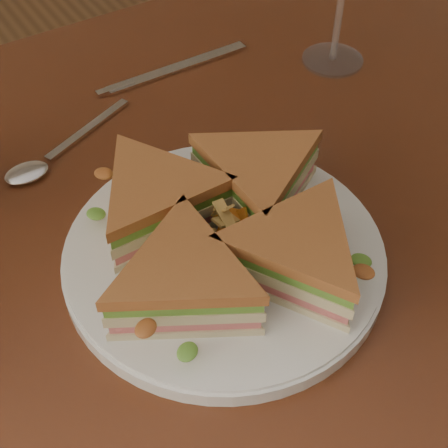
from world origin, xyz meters
The scene contains 6 objects.
table centered at (0.00, 0.00, 0.65)m, with size 1.20×0.80×0.75m.
plate centered at (0.00, -0.08, 0.76)m, with size 0.30×0.30×0.02m, color white.
sandwich_wedges centered at (0.00, -0.08, 0.80)m, with size 0.32×0.32×0.06m.
crisps_mound centered at (0.00, -0.08, 0.79)m, with size 0.09×0.09×0.05m, color orange, non-canonical shape.
spoon centered at (-0.10, 0.14, 0.75)m, with size 0.17×0.08×0.01m.
knife centered at (0.10, 0.22, 0.75)m, with size 0.22×0.02×0.00m.
Camera 1 is at (-0.21, -0.40, 1.20)m, focal length 50.00 mm.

